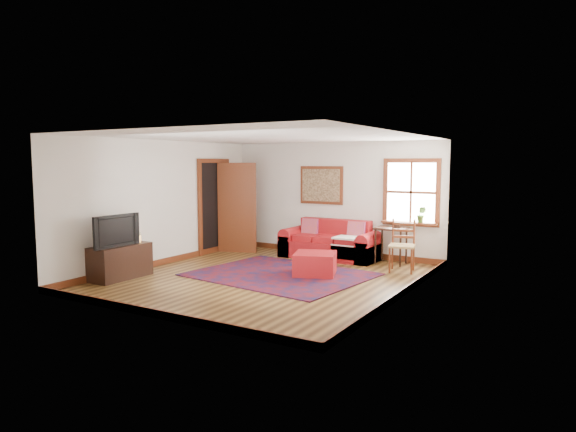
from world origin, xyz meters
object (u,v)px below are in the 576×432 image
Objects in this scene: red_leather_sofa at (331,245)px; red_ottoman at (315,264)px; media_cabinet at (120,262)px; side_table at (391,234)px; ladder_back_chair at (402,243)px.

red_ottoman is at bearing -73.37° from red_leather_sofa.
side_table is at bearing 45.13° from media_cabinet.
red_ottoman is (0.51, -1.69, -0.06)m from red_leather_sofa.
side_table is at bearing 44.15° from red_ottoman.
media_cabinet is at bearing -134.87° from side_table.
media_cabinet is (-4.13, -3.15, -0.23)m from ladder_back_chair.
ladder_back_chair is (0.42, -0.57, -0.09)m from side_table.
ladder_back_chair is 0.90× the size of media_cabinet.
side_table reaches higher than media_cabinet.
side_table is 5.26m from media_cabinet.
red_ottoman is 0.74× the size of ladder_back_chair.
red_ottoman is at bearing -115.69° from side_table.
side_table is 0.72m from ladder_back_chair.
red_ottoman is 0.98× the size of side_table.
red_ottoman is at bearing -137.25° from ladder_back_chair.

